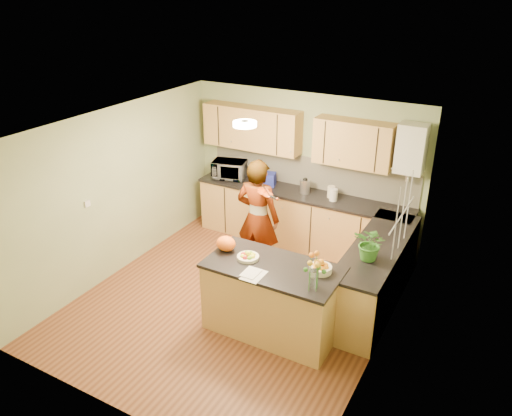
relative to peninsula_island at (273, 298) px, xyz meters
The scene contains 28 objects.
floor 0.92m from the peninsula_island, 157.26° to the left, with size 4.50×4.50×0.00m, color #5D301A.
ceiling 2.17m from the peninsula_island, 157.26° to the left, with size 4.00×4.50×0.02m, color white.
wall_back 2.77m from the peninsula_island, 105.93° to the left, with size 4.00×0.02×2.50m, color gray.
wall_front 2.22m from the peninsula_island, 110.56° to the right, with size 4.00×0.02×2.50m, color gray.
wall_left 2.85m from the peninsula_island, behind, with size 0.02×4.50×2.50m, color gray.
wall_right 1.52m from the peninsula_island, 13.53° to the left, with size 0.02×4.50×2.50m, color gray.
back_counter 2.34m from the peninsula_island, 105.59° to the left, with size 3.64×0.62×0.94m.
right_counter 1.51m from the peninsula_island, 49.99° to the left, with size 0.62×2.24×0.94m.
splashback 2.72m from the peninsula_island, 103.91° to the left, with size 3.60×0.02×0.52m, color beige.
upper_cabinets 2.90m from the peninsula_island, 110.78° to the left, with size 3.20×0.34×0.70m.
boiler 2.95m from the peninsula_island, 67.95° to the left, with size 0.40×0.30×0.86m.
window_right 1.89m from the peninsula_island, 35.64° to the left, with size 0.01×1.30×1.05m.
light_switch 2.85m from the peninsula_island, behind, with size 0.02×0.09×0.09m, color silver.
ceiling_lamp 2.20m from the peninsula_island, 140.30° to the left, with size 0.30×0.30×0.07m.
peninsula_island is the anchor object (origin of this frame).
fruit_dish 0.62m from the peninsula_island, behind, with size 0.27×0.27×0.10m.
orange_bowl 0.79m from the peninsula_island, 15.26° to the left, with size 0.27×0.27×0.16m.
flower_vase 1.00m from the peninsula_island, 16.70° to the right, with size 0.25×0.25×0.46m.
orange_bag 0.90m from the peninsula_island, behind, with size 0.25×0.22×0.19m, color orange.
papers 0.57m from the peninsula_island, 108.43° to the right, with size 0.23×0.31×0.01m, color silver.
violinist 1.46m from the peninsula_island, 126.26° to the left, with size 0.66×0.44×1.82m, color tan.
violin 1.48m from the peninsula_island, 124.64° to the left, with size 0.55×0.22×0.11m, color #4A1104, non-canonical shape.
microwave 3.08m from the peninsula_island, 131.71° to the left, with size 0.56×0.38×0.31m, color silver.
blue_box 2.66m from the peninsula_island, 119.41° to the left, with size 0.28×0.20×0.22m, color navy.
kettle 2.42m from the peninsula_island, 104.53° to the left, with size 0.16×0.16×0.30m.
jar_cream 2.38m from the peninsula_island, 93.74° to the left, with size 0.12×0.12×0.19m, color beige.
jar_white 2.28m from the peninsula_island, 91.89° to the left, with size 0.12×0.12×0.19m, color silver.
potted_plant 1.39m from the peninsula_island, 36.67° to the left, with size 0.40×0.35×0.45m, color #397C29.
Camera 1 is at (3.04, -4.93, 4.11)m, focal length 35.00 mm.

